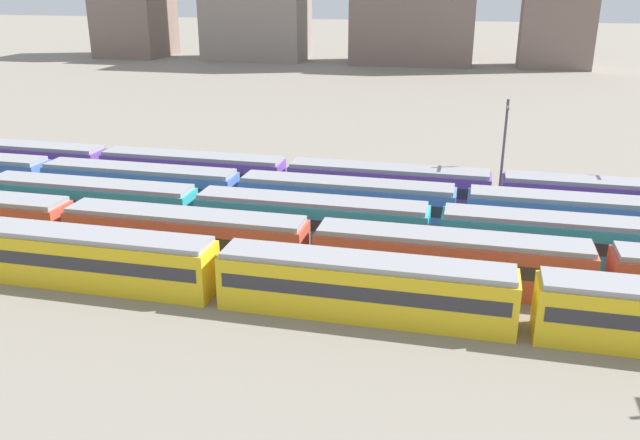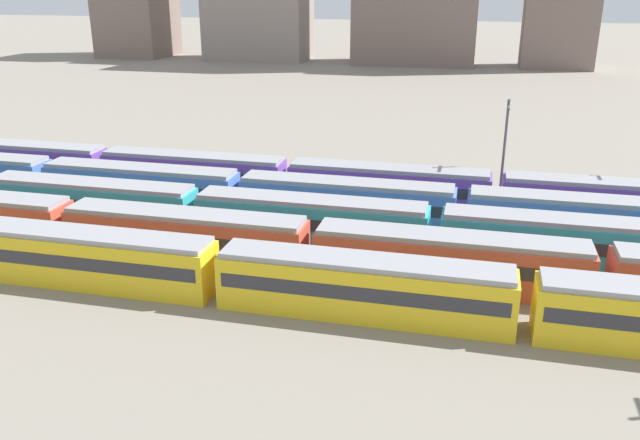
# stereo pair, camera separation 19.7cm
# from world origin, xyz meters

# --- Properties ---
(ground_plane) EXTENTS (600.00, 600.00, 0.00)m
(ground_plane) POSITION_xyz_m (0.00, 10.40, 0.00)
(ground_plane) COLOR gray
(train_track_0) EXTENTS (74.70, 3.06, 3.75)m
(train_track_0) POSITION_xyz_m (23.24, 0.00, 1.90)
(train_track_0) COLOR yellow
(train_track_0) RESTS_ON ground_plane
(train_track_1) EXTENTS (93.60, 3.06, 3.75)m
(train_track_1) POSITION_xyz_m (37.52, 5.20, 1.90)
(train_track_1) COLOR #BC4C38
(train_track_1) RESTS_ON ground_plane
(train_track_2) EXTENTS (112.50, 3.06, 3.75)m
(train_track_2) POSITION_xyz_m (36.16, 10.40, 1.90)
(train_track_2) COLOR teal
(train_track_2) RESTS_ON ground_plane
(train_track_3) EXTENTS (112.50, 3.06, 3.75)m
(train_track_3) POSITION_xyz_m (37.89, 15.60, 1.90)
(train_track_3) COLOR #4C70BC
(train_track_3) RESTS_ON ground_plane
(train_track_4) EXTENTS (93.60, 3.06, 3.75)m
(train_track_4) POSITION_xyz_m (31.22, 20.80, 1.90)
(train_track_4) COLOR #6B429E
(train_track_4) RESTS_ON ground_plane
(catenary_pole_1) EXTENTS (0.24, 3.20, 9.64)m
(catenary_pole_1) POSITION_xyz_m (41.09, 23.71, 5.36)
(catenary_pole_1) COLOR #4C4C51
(catenary_pole_1) RESTS_ON ground_plane
(distant_building_0) EXTENTS (16.81, 17.77, 25.96)m
(distant_building_0) POSITION_xyz_m (-51.59, 129.38, 12.98)
(distant_building_0) COLOR #7A665B
(distant_building_0) RESTS_ON ground_plane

